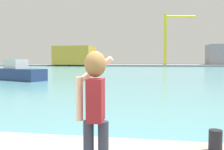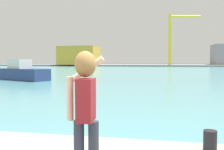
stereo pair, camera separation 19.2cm
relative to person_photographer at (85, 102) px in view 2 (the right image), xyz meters
name	(u,v)px [view 2 (the right image)]	position (x,y,z in m)	size (l,w,h in m)	color
ground_plane	(153,71)	(-0.51, 49.96, -1.69)	(220.00, 220.00, 0.00)	#334751
harbor_water	(153,70)	(-0.51, 51.96, -1.68)	(140.00, 100.00, 0.02)	#599EA8
far_shore_dock	(156,65)	(-0.51, 91.96, -1.42)	(140.00, 20.00, 0.54)	gray
person_photographer	(85,102)	(0.00, 0.00, 0.00)	(0.53, 0.55, 1.74)	#2D3342
harbor_bollard	(210,141)	(1.84, 1.45, -0.87)	(0.23, 0.23, 0.38)	black
boat_moored	(23,73)	(-13.81, 22.42, -0.83)	(6.43, 4.37, 2.29)	navy
warehouse_left	(79,56)	(-28.16, 86.06, 2.14)	(13.22, 11.33, 6.58)	gold
port_crane	(173,34)	(5.14, 87.22, 9.32)	(10.67, 2.82, 17.40)	yellow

